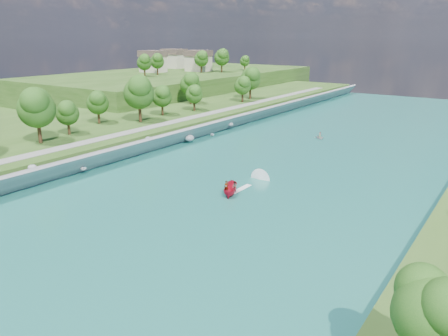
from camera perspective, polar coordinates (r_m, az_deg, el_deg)
The scene contains 11 objects.
ground at distance 59.37m, azimuth -4.63°, elevation -5.84°, with size 260.00×260.00×0.00m, color #2D5119.
river_water at distance 74.86m, azimuth 5.10°, elevation -0.95°, with size 55.00×240.00×0.10m, color #1A6062.
berm_west at distance 107.43m, azimuth -18.72°, elevation 4.63°, with size 45.00×240.00×3.50m, color #2D5119.
ridge_west at distance 181.54m, azimuth -5.85°, elevation 10.97°, with size 60.00×120.00×9.00m, color #2D5119.
riprap_bank at distance 89.13m, azimuth -9.60°, elevation 2.95°, with size 3.55×236.00×4.10m.
riverside_path at distance 93.79m, azimuth -12.36°, elevation 4.59°, with size 3.00×200.00×0.10m, color gray.
ridge_houses at distance 188.66m, azimuth -6.38°, elevation 13.86°, with size 29.50×29.50×8.40m.
trees_west at distance 90.76m, azimuth -23.77°, elevation 6.82°, with size 16.54×147.45×13.38m.
trees_ridge at distance 172.47m, azimuth -3.96°, elevation 13.82°, with size 20.20×49.97×10.72m.
motorboat at distance 66.03m, azimuth 1.36°, elevation -2.56°, with size 3.60×19.29×2.19m.
raft at distance 103.62m, azimuth 12.40°, elevation 3.98°, with size 3.48×3.69×1.54m.
Camera 1 is at (35.12, -42.06, 22.85)m, focal length 35.00 mm.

